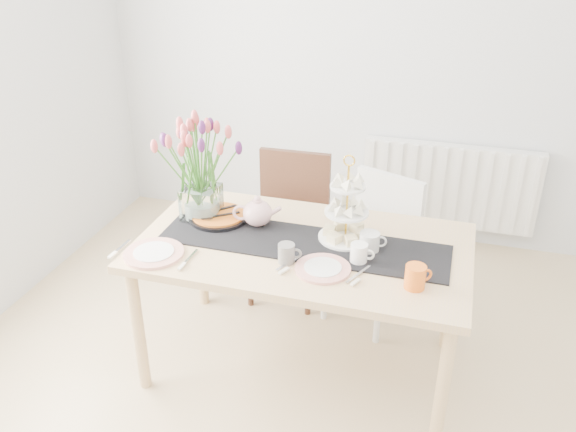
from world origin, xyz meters
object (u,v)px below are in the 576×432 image
(radiator, at_px, (449,186))
(chair_brown, at_px, (290,215))
(dining_table, at_px, (303,257))
(tulip_vase, at_px, (198,155))
(cream_jug, at_px, (369,242))
(mug_white, at_px, (359,253))
(tart_tin, at_px, (219,217))
(mug_orange, at_px, (415,277))
(plate_right, at_px, (323,269))
(cake_stand, at_px, (346,219))
(teapot, at_px, (258,213))
(chair_white, at_px, (377,238))
(plate_left, at_px, (154,253))
(mug_grey, at_px, (286,253))

(radiator, distance_m, chair_brown, 1.26)
(dining_table, xyz_separation_m, tulip_vase, (-0.57, 0.11, 0.43))
(cream_jug, xyz_separation_m, mug_white, (-0.03, -0.12, -0.00))
(tart_tin, bearing_deg, mug_orange, -18.15)
(tulip_vase, relative_size, plate_right, 2.54)
(cake_stand, bearing_deg, teapot, 178.91)
(mug_white, relative_size, plate_right, 0.37)
(radiator, distance_m, cake_stand, 1.59)
(cream_jug, distance_m, plate_right, 0.28)
(dining_table, relative_size, chair_white, 1.87)
(cream_jug, relative_size, mug_white, 1.01)
(tulip_vase, height_order, plate_left, tulip_vase)
(radiator, height_order, mug_grey, mug_grey)
(dining_table, xyz_separation_m, mug_grey, (-0.03, -0.18, 0.12))
(cream_jug, height_order, mug_grey, cream_jug)
(mug_grey, bearing_deg, plate_right, -19.52)
(plate_right, bearing_deg, teapot, 143.31)
(chair_white, relative_size, mug_grey, 9.27)
(chair_brown, distance_m, teapot, 0.67)
(teapot, relative_size, mug_white, 2.53)
(dining_table, xyz_separation_m, chair_white, (0.28, 0.61, -0.18))
(radiator, distance_m, mug_grey, 1.91)
(teapot, bearing_deg, tart_tin, 164.48)
(mug_white, bearing_deg, chair_white, 88.46)
(mug_orange, relative_size, plate_right, 0.42)
(mug_orange, bearing_deg, tulip_vase, 129.83)
(mug_grey, bearing_deg, cake_stand, 38.60)
(mug_grey, bearing_deg, mug_orange, -17.99)
(tart_tin, xyz_separation_m, plate_left, (-0.16, -0.41, -0.01))
(chair_white, bearing_deg, radiator, 90.92)
(tart_tin, bearing_deg, mug_grey, -33.23)
(chair_white, distance_m, cake_stand, 0.63)
(cake_stand, xyz_separation_m, mug_grey, (-0.22, -0.28, -0.07))
(dining_table, relative_size, cake_stand, 4.09)
(radiator, bearing_deg, teapot, -121.82)
(tart_tin, bearing_deg, cream_jug, -6.49)
(mug_orange, relative_size, plate_left, 0.38)
(chair_white, relative_size, cream_jug, 8.95)
(dining_table, bearing_deg, tulip_vase, 168.93)
(cake_stand, xyz_separation_m, cream_jug, (0.13, -0.08, -0.06))
(mug_grey, bearing_deg, cream_jug, 16.96)
(cake_stand, distance_m, plate_right, 0.32)
(mug_white, bearing_deg, plate_left, -169.72)
(mug_grey, bearing_deg, dining_table, 67.01)
(chair_white, height_order, cake_stand, cake_stand)
(tart_tin, bearing_deg, teapot, -1.70)
(chair_white, height_order, plate_right, chair_white)
(chair_white, distance_m, mug_orange, 0.93)
(tulip_vase, bearing_deg, tart_tin, 1.65)
(tulip_vase, bearing_deg, dining_table, -11.07)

